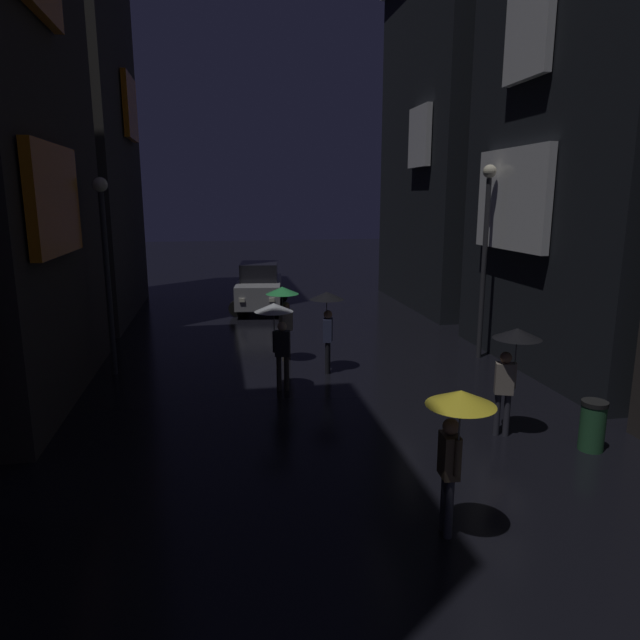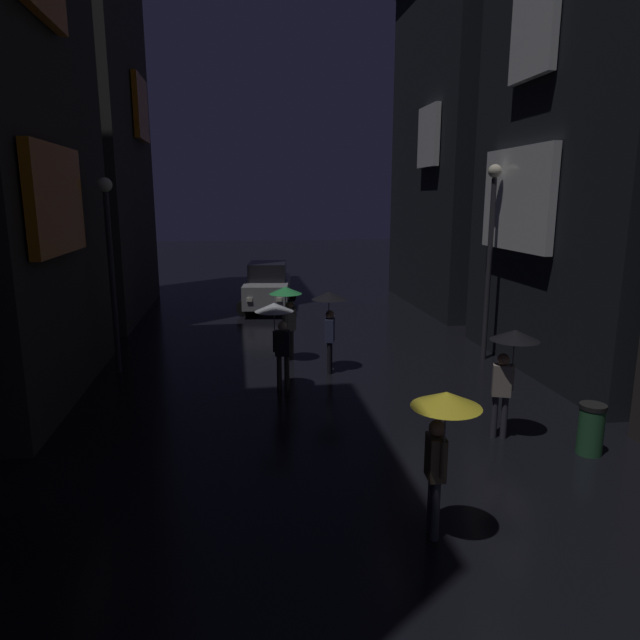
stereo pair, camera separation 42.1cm
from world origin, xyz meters
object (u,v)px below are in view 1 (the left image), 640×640
(streetlamp_left_far, at_px, (106,252))
(streetlamp_right_far, at_px, (486,239))
(pedestrian_far_right_black, at_px, (327,309))
(pedestrian_midstreet_centre_clear, at_px, (277,322))
(trash_bin, at_px, (593,425))
(pedestrian_midstreet_left_green, at_px, (283,303))
(pedestrian_foreground_left_black, at_px, (513,352))
(pedestrian_foreground_right_yellow, at_px, (457,422))
(car_distant, at_px, (260,287))

(streetlamp_left_far, bearing_deg, streetlamp_right_far, -1.11)
(streetlamp_left_far, bearing_deg, pedestrian_far_right_black, -7.71)
(pedestrian_midstreet_centre_clear, height_order, trash_bin, pedestrian_midstreet_centre_clear)
(pedestrian_midstreet_left_green, xyz_separation_m, pedestrian_far_right_black, (1.00, -1.14, 0.00))
(pedestrian_midstreet_centre_clear, height_order, pedestrian_far_right_black, same)
(pedestrian_foreground_left_black, height_order, streetlamp_left_far, streetlamp_left_far)
(pedestrian_foreground_left_black, bearing_deg, pedestrian_midstreet_left_green, 122.25)
(pedestrian_foreground_right_yellow, relative_size, pedestrian_midstreet_centre_clear, 1.00)
(car_distant, distance_m, streetlamp_left_far, 9.38)
(pedestrian_far_right_black, xyz_separation_m, streetlamp_left_far, (-5.47, 0.74, 1.49))
(pedestrian_foreground_right_yellow, height_order, pedestrian_far_right_black, same)
(pedestrian_far_right_black, height_order, streetlamp_left_far, streetlamp_left_far)
(pedestrian_foreground_right_yellow, distance_m, streetlamp_right_far, 9.44)
(car_distant, bearing_deg, streetlamp_left_far, -118.56)
(pedestrian_foreground_left_black, height_order, pedestrian_midstreet_centre_clear, same)
(pedestrian_foreground_right_yellow, xyz_separation_m, streetlamp_right_far, (4.30, 8.23, 1.69))
(pedestrian_midstreet_left_green, xyz_separation_m, streetlamp_right_far, (5.53, -0.59, 1.69))
(pedestrian_midstreet_left_green, height_order, trash_bin, pedestrian_midstreet_left_green)
(pedestrian_foreground_right_yellow, relative_size, car_distant, 0.49)
(pedestrian_midstreet_centre_clear, distance_m, pedestrian_far_right_black, 1.94)
(pedestrian_far_right_black, distance_m, car_distant, 8.84)
(pedestrian_foreground_left_black, relative_size, streetlamp_right_far, 0.40)
(pedestrian_foreground_left_black, relative_size, pedestrian_midstreet_centre_clear, 1.00)
(pedestrian_midstreet_centre_clear, bearing_deg, pedestrian_midstreet_left_green, 79.78)
(car_distant, height_order, streetlamp_left_far, streetlamp_left_far)
(streetlamp_right_far, bearing_deg, car_distant, 124.56)
(car_distant, xyz_separation_m, trash_bin, (4.94, -14.26, -0.46))
(pedestrian_foreground_left_black, relative_size, streetlamp_left_far, 0.43)
(pedestrian_foreground_right_yellow, bearing_deg, pedestrian_far_right_black, 91.72)
(pedestrian_foreground_right_yellow, xyz_separation_m, trash_bin, (3.60, 2.16, -1.20))
(streetlamp_right_far, distance_m, streetlamp_left_far, 10.00)
(pedestrian_midstreet_left_green, xyz_separation_m, pedestrian_foreground_right_yellow, (1.23, -8.82, 0.00))
(pedestrian_midstreet_left_green, height_order, streetlamp_left_far, streetlamp_left_far)
(pedestrian_midstreet_centre_clear, bearing_deg, car_distant, 88.15)
(pedestrian_foreground_left_black, distance_m, pedestrian_far_right_black, 5.36)
(pedestrian_midstreet_left_green, xyz_separation_m, pedestrian_foreground_left_black, (3.65, -5.79, 0.00))
(trash_bin, bearing_deg, pedestrian_foreground_left_black, 143.60)
(pedestrian_foreground_right_yellow, xyz_separation_m, pedestrian_midstreet_centre_clear, (-1.67, 6.39, 0.00))
(car_distant, bearing_deg, streetlamp_right_far, -55.44)
(pedestrian_midstreet_centre_clear, bearing_deg, trash_bin, -38.72)
(pedestrian_foreground_left_black, bearing_deg, pedestrian_far_right_black, 119.70)
(pedestrian_midstreet_left_green, xyz_separation_m, trash_bin, (4.83, -6.66, -1.20))
(pedestrian_midstreet_centre_clear, xyz_separation_m, trash_bin, (5.27, -4.22, -1.20))
(streetlamp_left_far, bearing_deg, car_distant, 61.44)
(pedestrian_foreground_left_black, height_order, trash_bin, pedestrian_foreground_left_black)
(pedestrian_far_right_black, xyz_separation_m, trash_bin, (3.83, -5.52, -1.20))
(streetlamp_left_far, distance_m, trash_bin, 11.53)
(pedestrian_foreground_left_black, distance_m, streetlamp_left_far, 9.86)
(pedestrian_midstreet_left_green, bearing_deg, pedestrian_foreground_right_yellow, -82.05)
(pedestrian_foreground_right_yellow, height_order, pedestrian_midstreet_centre_clear, same)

